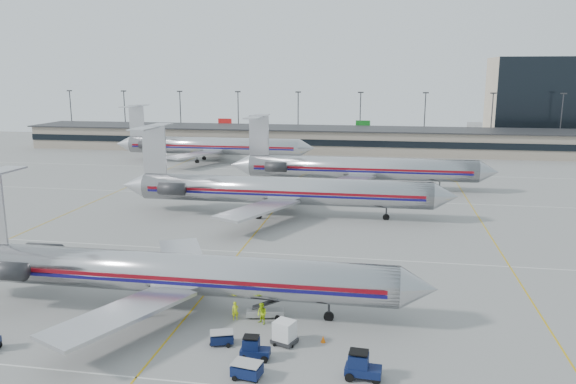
% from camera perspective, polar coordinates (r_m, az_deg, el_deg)
% --- Properties ---
extents(ground, '(260.00, 260.00, 0.00)m').
position_cam_1_polar(ground, '(56.97, -7.50, -9.14)').
color(ground, gray).
rests_on(ground, ground).
extents(apron_markings, '(160.00, 0.15, 0.02)m').
position_cam_1_polar(apron_markings, '(66.01, -4.92, -6.08)').
color(apron_markings, silver).
rests_on(apron_markings, ground).
extents(terminal, '(162.00, 17.00, 6.25)m').
position_cam_1_polar(terminal, '(150.49, 3.60, 5.36)').
color(terminal, gray).
rests_on(terminal, ground).
extents(light_mast_row, '(163.60, 0.40, 15.28)m').
position_cam_1_polar(light_mast_row, '(163.88, 4.17, 7.80)').
color(light_mast_row, '#38383D').
rests_on(light_mast_row, ground).
extents(distant_building, '(30.00, 20.00, 25.00)m').
position_cam_1_polar(distant_building, '(184.58, 24.47, 8.46)').
color(distant_building, tan).
rests_on(distant_building, ground).
extents(jet_foreground, '(44.79, 26.37, 11.72)m').
position_cam_1_polar(jet_foreground, '(50.66, -12.30, -7.94)').
color(jet_foreground, '#B9B9BE').
rests_on(jet_foreground, ground).
extents(jet_second_row, '(49.58, 29.19, 12.98)m').
position_cam_1_polar(jet_second_row, '(81.66, -1.18, 0.20)').
color(jet_second_row, '#B9B9BE').
rests_on(jet_second_row, ground).
extents(jet_third_row, '(47.76, 29.38, 13.06)m').
position_cam_1_polar(jet_third_row, '(101.48, 6.83, 2.46)').
color(jet_third_row, '#B9B9BE').
rests_on(jet_third_row, ground).
extents(jet_back_row, '(48.13, 29.60, 13.16)m').
position_cam_1_polar(jet_back_row, '(133.15, -8.02, 4.70)').
color(jet_back_row, '#B9B9BE').
rests_on(jet_back_row, ground).
extents(tug_center, '(2.20, 1.18, 1.75)m').
position_cam_1_polar(tug_center, '(42.44, -3.53, -15.60)').
color(tug_center, '#0B153D').
rests_on(tug_center, ground).
extents(tug_right, '(2.54, 1.40, 2.00)m').
position_cam_1_polar(tug_right, '(40.23, 7.43, -17.15)').
color(tug_right, '#0B153D').
rests_on(tug_right, ground).
extents(cart_inner, '(2.17, 1.66, 1.12)m').
position_cam_1_polar(cart_inner, '(40.27, -4.20, -17.55)').
color(cart_inner, '#0B153D').
rests_on(cart_inner, ground).
extents(cart_outer, '(2.06, 1.71, 1.00)m').
position_cam_1_polar(cart_outer, '(44.80, -6.75, -14.47)').
color(cart_outer, '#0B153D').
rests_on(cart_outer, ground).
extents(uld_container, '(2.15, 1.99, 1.85)m').
position_cam_1_polar(uld_container, '(44.40, -0.36, -14.06)').
color(uld_container, '#2D2D30').
rests_on(uld_container, ground).
extents(belt_loader, '(3.88, 1.79, 1.99)m').
position_cam_1_polar(belt_loader, '(48.95, -2.24, -12.01)').
color(belt_loader, '#9D9D9D').
rests_on(belt_loader, ground).
extents(ramp_worker_near, '(0.68, 0.57, 1.59)m').
position_cam_1_polar(ramp_worker_near, '(48.53, -5.38, -11.93)').
color(ramp_worker_near, '#D1EA16').
rests_on(ramp_worker_near, ground).
extents(ramp_worker_far, '(1.12, 1.07, 1.83)m').
position_cam_1_polar(ramp_worker_far, '(47.58, -2.67, -12.24)').
color(ramp_worker_far, '#BEE916').
rests_on(ramp_worker_far, ground).
extents(cone_right, '(0.42, 0.42, 0.54)m').
position_cam_1_polar(cone_right, '(44.95, 3.59, -14.69)').
color(cone_right, '#E65F07').
rests_on(cone_right, ground).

